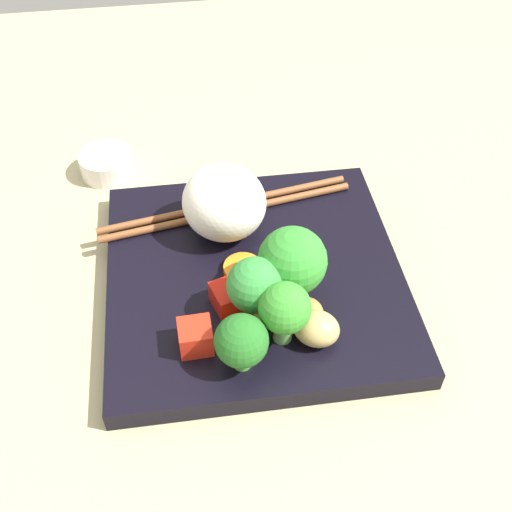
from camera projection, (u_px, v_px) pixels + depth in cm
name	position (u px, v px, depth cm)	size (l,w,h in cm)	color
ground_plane	(255.00, 292.00, 53.75)	(110.00, 110.00, 2.00)	tan
square_plate	(255.00, 277.00, 52.39)	(23.93, 23.93, 1.79)	black
rice_mound	(224.00, 203.00, 52.74)	(7.12, 6.90, 6.36)	white
broccoli_floret_0	(255.00, 287.00, 45.86)	(4.20, 4.20, 5.79)	#82B552
broccoli_floret_1	(292.00, 262.00, 47.16)	(5.26, 5.26, 6.55)	#7CAF55
broccoli_floret_2	(285.00, 310.00, 44.22)	(3.79, 3.79, 5.74)	#65A653
broccoli_floret_3	(241.00, 341.00, 43.37)	(3.83, 3.83, 4.76)	#52A239
carrot_slice_0	(238.00, 333.00, 47.04)	(2.73, 2.73, 0.41)	orange
carrot_slice_1	(255.00, 287.00, 50.08)	(2.57, 2.57, 0.58)	orange
carrot_slice_2	(243.00, 269.00, 51.37)	(3.17, 3.17, 0.63)	orange
pepper_chunk_0	(229.00, 297.00, 48.48)	(2.41, 2.60, 1.90)	red
pepper_chunk_1	(196.00, 337.00, 45.66)	(2.39, 2.41, 2.20)	red
chicken_piece_0	(310.00, 311.00, 47.73)	(2.47, 1.90, 1.58)	#C18943
chicken_piece_1	(316.00, 328.00, 45.94)	(3.44, 2.88, 2.60)	tan
chopstick_pair	(226.00, 208.00, 56.55)	(22.99, 5.54, 0.66)	brown
sauce_cup	(107.00, 164.00, 62.60)	(5.23, 5.23, 2.26)	silver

